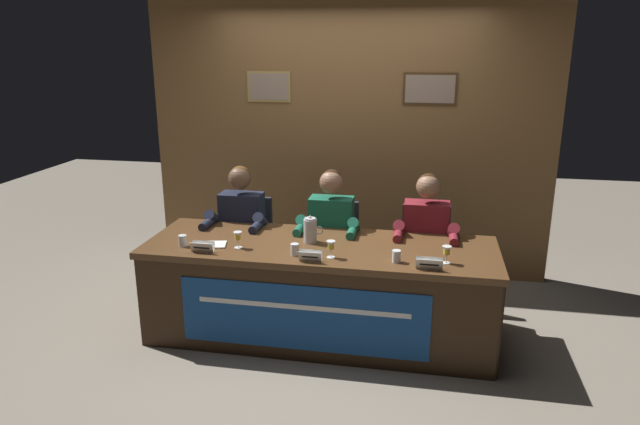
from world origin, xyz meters
name	(u,v)px	position (x,y,z in m)	size (l,w,h in m)	color
ground_plane	(320,333)	(0.00, 0.00, 0.00)	(12.00, 12.00, 0.00)	gray
wall_back_panelled	(348,140)	(0.00, 1.43, 1.30)	(3.83, 0.14, 2.60)	brown
conference_table	(317,280)	(0.00, -0.11, 0.50)	(2.63, 0.89, 0.74)	brown
chair_left	(248,249)	(-0.78, 0.63, 0.42)	(0.44, 0.44, 0.88)	black
panelist_left	(239,227)	(-0.78, 0.43, 0.70)	(0.51, 0.48, 1.21)	black
nameplate_left	(202,247)	(-0.80, -0.32, 0.78)	(0.17, 0.06, 0.08)	white
juice_glass_left	(238,237)	(-0.58, -0.19, 0.83)	(0.06, 0.06, 0.12)	white
water_cup_left	(183,241)	(-1.00, -0.23, 0.78)	(0.06, 0.06, 0.08)	silver
chair_center	(333,255)	(0.00, 0.63, 0.42)	(0.44, 0.44, 0.88)	black
panelist_center	(330,232)	(0.00, 0.43, 0.70)	(0.51, 0.48, 1.21)	black
nameplate_center	(310,256)	(0.00, -0.36, 0.78)	(0.16, 0.06, 0.08)	white
juice_glass_center	(331,246)	(0.13, -0.26, 0.83)	(0.06, 0.06, 0.12)	white
water_cup_center	(295,250)	(-0.13, -0.26, 0.78)	(0.06, 0.06, 0.08)	silver
chair_right	(424,261)	(0.78, 0.63, 0.42)	(0.44, 0.44, 0.88)	black
panelist_right	(425,238)	(0.78, 0.43, 0.70)	(0.51, 0.48, 1.21)	black
nameplate_right	(429,264)	(0.81, -0.35, 0.78)	(0.18, 0.06, 0.08)	white
juice_glass_right	(447,251)	(0.92, -0.21, 0.83)	(0.06, 0.06, 0.12)	white
water_cup_right	(396,257)	(0.58, -0.26, 0.78)	(0.06, 0.06, 0.08)	silver
water_pitcher_central	(310,230)	(-0.08, 0.04, 0.84)	(0.15, 0.10, 0.21)	silver
document_stack_left	(212,245)	(-0.79, -0.18, 0.75)	(0.24, 0.19, 0.01)	white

